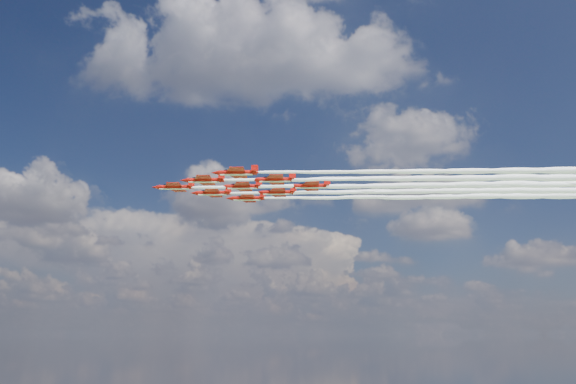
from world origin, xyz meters
name	(u,v)px	position (x,y,z in m)	size (l,w,h in m)	color
jet_lead	(333,186)	(32.45, -3.65, 86.24)	(98.13, 11.44, 3.04)	#B30F09
jet_row2_port	(370,179)	(42.52, -10.15, 86.24)	(98.13, 11.44, 3.04)	#B30F09
jet_row2_starb	(364,192)	(41.72, 3.94, 86.24)	(98.13, 11.44, 3.04)	#B30F09
jet_row3_port	(410,171)	(52.58, -16.65, 86.24)	(98.13, 11.44, 3.04)	#B30F09
jet_row3_centre	(401,185)	(51.78, -2.56, 86.24)	(98.13, 11.44, 3.04)	#B30F09
jet_row3_starb	(394,197)	(50.98, 11.53, 86.24)	(98.13, 11.44, 3.04)	#B30F09
jet_row4_port	(442,178)	(61.85, -9.05, 86.24)	(98.13, 11.44, 3.04)	#B30F09
jet_row4_starb	(430,191)	(61.05, 5.03, 86.24)	(98.13, 11.44, 3.04)	#B30F09
jet_tail	(471,185)	(71.11, -1.46, 86.24)	(98.13, 11.44, 3.04)	#B30F09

